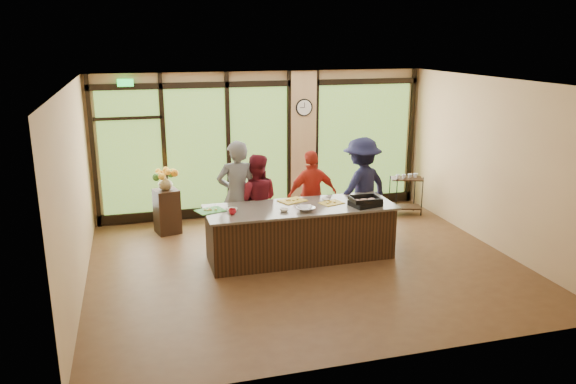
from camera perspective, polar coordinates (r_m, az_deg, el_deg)
floor at (r=9.48m, az=1.75°, el=-7.29°), size 7.00×7.00×0.00m
ceiling at (r=8.77m, az=1.91°, el=11.09°), size 7.00×7.00×0.00m
back_wall at (r=11.84m, az=-2.51°, el=4.91°), size 7.00×0.00×7.00m
left_wall at (r=8.67m, az=-20.85°, el=-0.06°), size 0.00×6.00×6.00m
right_wall at (r=10.57m, az=20.27°, el=2.67°), size 0.00×6.00×6.00m
window_wall at (r=11.86m, az=-1.69°, el=4.42°), size 6.90×0.12×3.00m
island_base at (r=9.59m, az=1.24°, el=-4.20°), size 3.10×1.00×0.88m
countertop at (r=9.45m, az=1.25°, el=-1.57°), size 3.20×1.10×0.04m
wall_clock at (r=11.82m, az=1.65°, el=8.58°), size 0.36×0.04×0.36m
cook_left at (r=9.91m, az=-5.18°, el=-0.33°), size 0.72×0.47×1.96m
cook_midleft at (r=10.03m, az=-3.25°, el=-0.89°), size 0.97×0.84×1.69m
cook_midright at (r=10.33m, az=2.45°, el=-0.40°), size 1.04×0.53×1.69m
cook_right at (r=10.56m, az=7.45°, el=0.42°), size 1.40×1.12×1.90m
roasting_pan at (r=9.54m, az=7.85°, el=-1.15°), size 0.55×0.47×0.09m
mixing_bowl at (r=9.17m, az=1.82°, el=-1.75°), size 0.34×0.34×0.07m
cutting_board_left at (r=9.27m, az=-7.92°, el=-1.89°), size 0.52×0.46×0.01m
cutting_board_center at (r=9.74m, az=0.44°, el=-0.88°), size 0.53×0.47×0.01m
cutting_board_right at (r=9.64m, az=4.45°, el=-1.11°), size 0.44×0.38×0.01m
prep_bowl_near at (r=9.21m, az=-5.69°, el=-1.81°), size 0.19×0.19×0.05m
prep_bowl_mid at (r=9.15m, az=-0.40°, el=-1.86°), size 0.16×0.16×0.04m
prep_bowl_far at (r=9.78m, az=3.87°, el=-0.79°), size 0.16×0.16×0.03m
red_ramekin at (r=9.03m, az=-5.66°, el=-2.00°), size 0.13×0.13×0.09m
flower_stand at (r=11.05m, az=-12.19°, el=-1.93°), size 0.53×0.53×0.86m
flower_vase at (r=10.89m, az=-12.36°, el=0.94°), size 0.28×0.28×0.28m
bar_cart at (r=12.14m, az=11.89°, el=0.17°), size 0.73×0.54×0.89m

